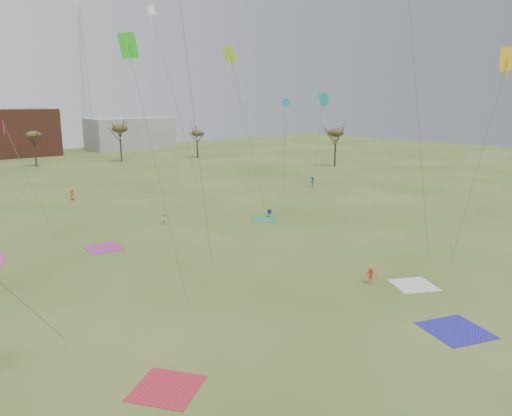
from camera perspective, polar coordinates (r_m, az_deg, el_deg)
ground at (r=34.15m, az=13.37°, el=-12.45°), size 260.00×260.00×0.00m
flyer_mid_b at (r=39.76m, az=13.28°, el=-7.63°), size 1.05×1.11×1.50m
spectator_mid_e at (r=57.64m, az=-10.70°, el=-1.26°), size 0.77×0.64×1.42m
flyer_far_b at (r=75.45m, az=-20.75°, el=1.43°), size 0.89×0.79×1.54m
flyer_far_c at (r=81.76m, az=6.60°, el=3.07°), size 1.19×1.36×1.82m
blanket_red at (r=26.58m, az=-10.41°, el=-20.05°), size 4.39×4.39×0.03m
blanket_blue at (r=34.10m, az=22.35°, el=-13.12°), size 4.64×4.64×0.03m
blanket_cream at (r=40.67m, az=17.98°, el=-8.59°), size 4.18×4.18×0.03m
blanket_plum at (r=50.21m, az=-17.33°, el=-4.51°), size 3.56×3.56×0.03m
blanket_olive at (r=59.41m, az=0.96°, el=-1.33°), size 4.47×4.47×0.03m
camp_chair_right at (r=60.67m, az=1.57°, el=-0.79°), size 0.74×0.74×0.87m
kites_aloft at (r=50.39m, az=-6.91°, el=20.36°), size 52.28×62.96×26.81m
tree_line at (r=100.01m, az=-27.16°, el=7.07°), size 117.44×49.32×8.91m
building_grey at (r=151.23m, az=-14.50°, el=8.44°), size 24.00×12.00×9.00m
radio_tower at (r=153.46m, az=-19.44°, el=13.70°), size 1.51×1.72×41.00m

